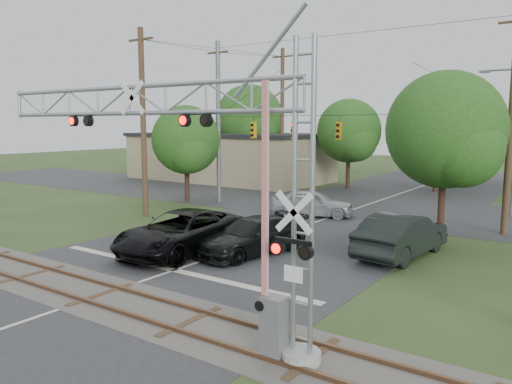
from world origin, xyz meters
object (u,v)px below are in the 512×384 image
Objects in this scene: pickup_black at (182,232)px; traffic_signal_span at (353,124)px; car_dark at (252,236)px; commercial_building at (229,156)px; crossing_gantry at (187,159)px; sedan_silver at (312,203)px.

traffic_signal_span is at bearing 75.46° from pickup_black.
car_dark is (2.68, 1.62, -0.14)m from pickup_black.
crossing_gantry is at bearing -52.13° from commercial_building.
pickup_black reaches higher than car_dark.
traffic_signal_span reaches higher than crossing_gantry.
car_dark is at bearing 113.35° from crossing_gantry.
traffic_signal_span is 13.43m from pickup_black.
traffic_signal_span reaches higher than car_dark.
pickup_black is (-2.60, -12.30, -4.74)m from traffic_signal_span.
commercial_building is at bearing 121.26° from pickup_black.
pickup_black reaches higher than sedan_silver.
pickup_black is 11.09m from sedan_silver.
car_dark is (-3.32, 7.68, -3.97)m from crossing_gantry.
car_dark is 29.73m from commercial_building.
traffic_signal_span is 11.74m from car_dark.
crossing_gantry is 37.86m from commercial_building.
traffic_signal_span is at bearing -81.41° from sedan_silver.
car_dark is 1.10× the size of sedan_silver.
crossing_gantry is 0.59× the size of commercial_building.
sedan_silver is at bearing 107.62° from crossing_gantry.
traffic_signal_span is 5.38m from sedan_silver.
car_dark is at bearing 28.47° from pickup_black.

